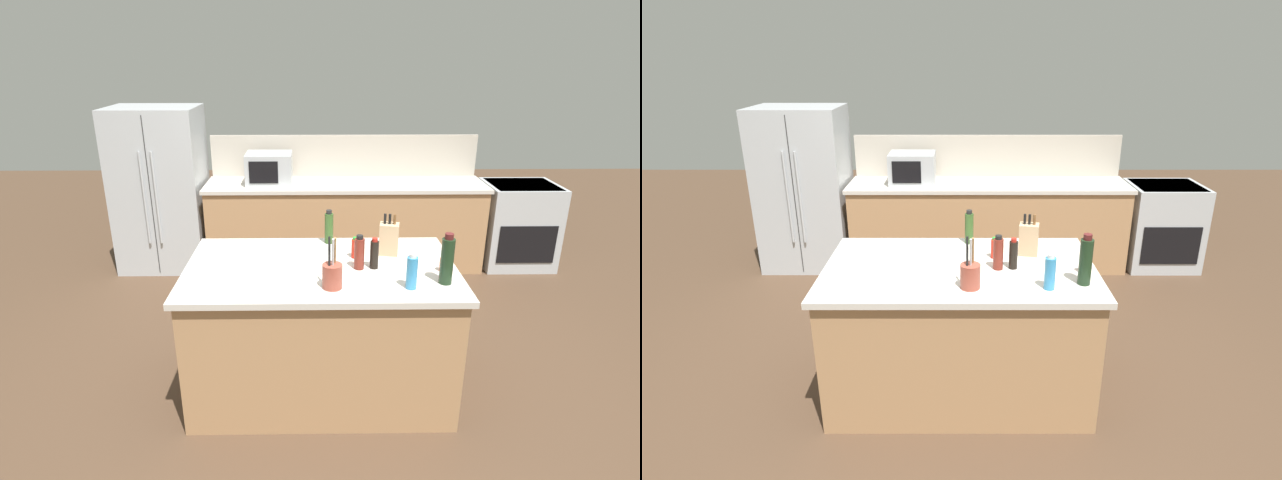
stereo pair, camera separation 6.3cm
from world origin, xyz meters
TOP-DOWN VIEW (x-y plane):
  - ground_plane at (0.00, 0.00)m, footprint 14.00×14.00m
  - back_counter_run at (0.30, 2.20)m, footprint 2.99×0.66m
  - wall_backsplash at (0.30, 2.52)m, footprint 2.95×0.03m
  - kitchen_island at (0.00, 0.00)m, footprint 1.77×1.05m
  - refrigerator at (-1.69, 2.25)m, footprint 0.91×0.75m
  - range_oven at (2.21, 2.20)m, footprint 0.76×0.65m
  - microwave at (-0.51, 2.20)m, footprint 0.48×0.39m
  - knife_block at (0.47, 0.20)m, footprint 0.15×0.12m
  - utensil_crock at (0.06, -0.32)m, footprint 0.12×0.12m
  - dish_soap_bottle at (0.53, -0.33)m, footprint 0.07×0.07m
  - vinegar_bottle at (0.25, -0.04)m, footprint 0.07×0.07m
  - wine_bottle at (0.75, -0.27)m, footprint 0.08×0.08m
  - soy_sauce_bottle at (0.34, -0.03)m, footprint 0.06×0.06m
  - hot_sauce_bottle at (0.24, 0.14)m, footprint 0.05×0.05m
  - olive_oil_bottle at (0.07, 0.42)m, footprint 0.06×0.06m
  - spice_jar_paprika at (0.78, -0.09)m, footprint 0.05×0.05m

SIDE VIEW (x-z plane):
  - ground_plane at x=0.00m, z-range 0.00..0.00m
  - range_oven at x=2.21m, z-range 0.01..0.93m
  - back_counter_run at x=0.30m, z-range 0.00..0.94m
  - kitchen_island at x=0.00m, z-range 0.00..0.94m
  - refrigerator at x=-1.69m, z-range 0.00..1.73m
  - spice_jar_paprika at x=0.78m, z-range 0.94..1.04m
  - hot_sauce_bottle at x=0.24m, z-range 0.94..1.08m
  - utensil_crock at x=0.06m, z-range 0.86..1.18m
  - soy_sauce_bottle at x=0.34m, z-range 0.93..1.14m
  - dish_soap_bottle at x=0.53m, z-range 0.93..1.16m
  - vinegar_bottle at x=0.25m, z-range 0.93..1.16m
  - knife_block at x=0.47m, z-range 0.91..1.20m
  - olive_oil_bottle at x=0.07m, z-range 0.93..1.18m
  - wine_bottle at x=0.75m, z-range 0.93..1.25m
  - microwave at x=-0.51m, z-range 0.94..1.26m
  - wall_backsplash at x=0.30m, z-range 0.94..1.40m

